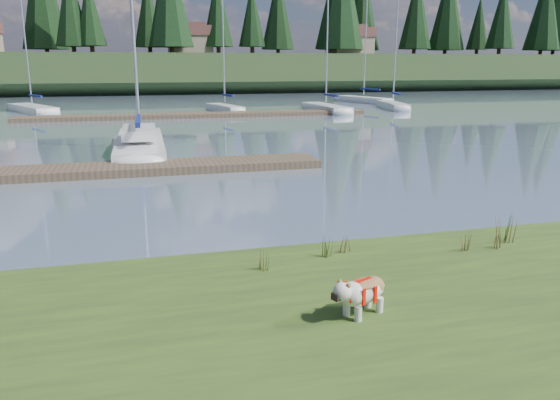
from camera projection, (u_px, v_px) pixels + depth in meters
name	position (u px, v px, depth m)	size (l,w,h in m)	color
ground	(172.00, 118.00, 40.61)	(200.00, 200.00, 0.00)	#798DA5
bank	(393.00, 369.00, 6.87)	(60.00, 9.00, 0.35)	#37501B
ridge	(149.00, 74.00, 80.24)	(200.00, 20.00, 5.00)	#213319
bulldog	(362.00, 290.00, 7.91)	(1.02, 0.68, 0.60)	silver
sailboat_main	(140.00, 140.00, 25.66)	(2.29, 10.31, 14.61)	silver
dock_near	(106.00, 170.00, 19.90)	(16.00, 2.00, 0.30)	#4C3D2C
dock_far	(199.00, 115.00, 41.08)	(26.00, 2.20, 0.30)	#4C3D2C
sailboat_bg_1	(30.00, 108.00, 45.58)	(5.35, 8.69, 13.03)	silver
sailboat_bg_2	(222.00, 107.00, 46.00)	(2.57, 6.49, 9.76)	silver
sailboat_bg_3	(323.00, 107.00, 46.59)	(1.99, 8.45, 12.27)	silver
sailboat_bg_4	(391.00, 105.00, 49.18)	(2.81, 7.27, 10.62)	silver
sailboat_bg_5	(359.00, 99.00, 57.16)	(3.99, 8.27, 11.64)	silver
weed_0	(328.00, 245.00, 10.32)	(0.17, 0.14, 0.54)	#475B23
weed_1	(347.00, 243.00, 10.54)	(0.17, 0.14, 0.46)	#475B23
weed_2	(500.00, 234.00, 10.74)	(0.17, 0.14, 0.74)	#475B23
weed_3	(264.00, 258.00, 9.64)	(0.17, 0.14, 0.57)	#475B23
weed_4	(466.00, 241.00, 10.64)	(0.17, 0.14, 0.51)	#475B23
weed_5	(509.00, 229.00, 11.16)	(0.17, 0.14, 0.67)	#475B23
mud_lip	(293.00, 260.00, 11.01)	(60.00, 0.50, 0.14)	#33281C
conifer_3	(70.00, 5.00, 74.51)	(4.84, 4.84, 12.25)	#382619
conifer_5	(252.00, 15.00, 79.24)	(3.96, 3.96, 10.35)	#382619
conifer_7	(416.00, 10.00, 86.73)	(5.28, 5.28, 13.20)	#382619
conifer_8	(502.00, 14.00, 86.47)	(4.62, 4.62, 11.77)	#382619
conifer_9	(558.00, 9.00, 92.26)	(5.94, 5.94, 14.62)	#382619
house_1	(190.00, 39.00, 78.73)	(6.30, 5.30, 4.65)	gray
house_2	(350.00, 41.00, 82.98)	(6.30, 5.30, 4.65)	gray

